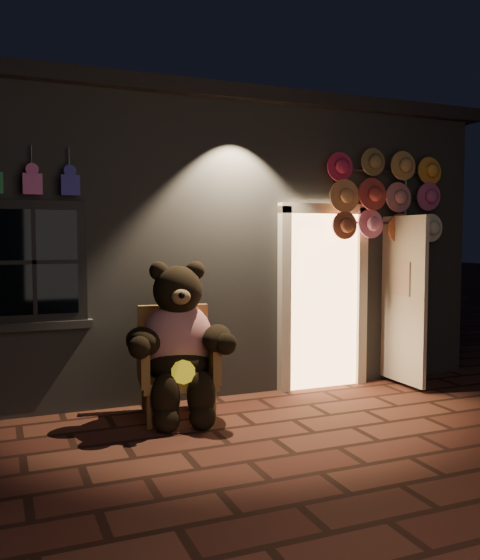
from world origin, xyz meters
TOP-DOWN VIEW (x-y plane):
  - ground at (0.00, 0.00)m, footprint 60.00×60.00m
  - shop_building at (0.00, 3.99)m, footprint 7.30×5.95m
  - wicker_armchair at (-0.60, 1.01)m, footprint 0.84×0.78m
  - teddy_bear at (-0.61, 0.87)m, footprint 1.13×0.95m
  - hat_rack at (2.13, 1.28)m, footprint 1.60×0.22m

SIDE VIEW (x-z plane):
  - ground at x=0.00m, z-range 0.00..0.00m
  - wicker_armchair at x=-0.60m, z-range 0.00..1.09m
  - teddy_bear at x=-0.61m, z-range -0.02..1.55m
  - shop_building at x=0.00m, z-range -0.02..3.49m
  - hat_rack at x=2.13m, z-range 0.85..3.67m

